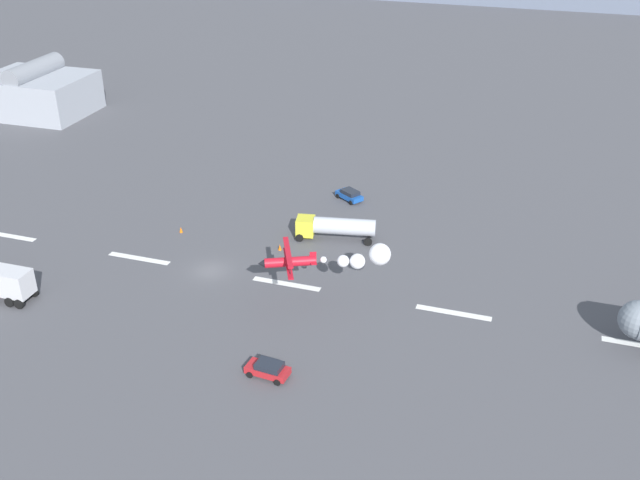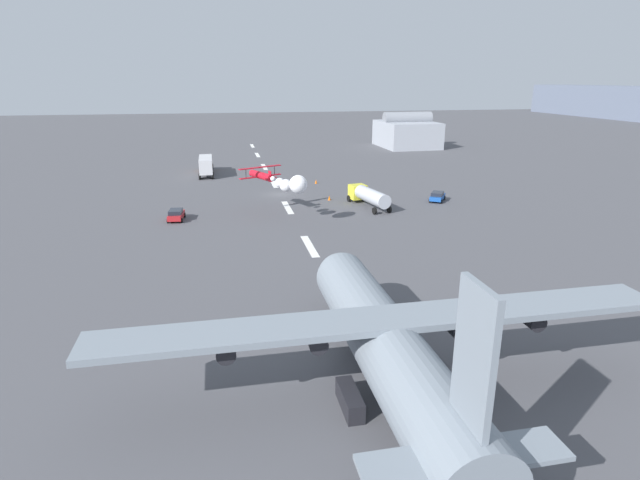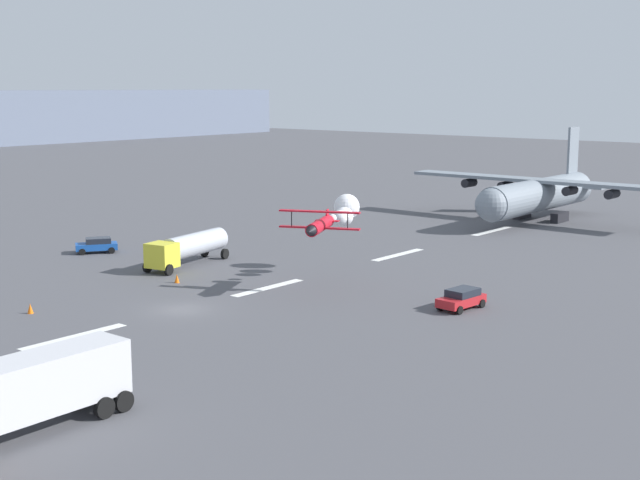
# 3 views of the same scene
# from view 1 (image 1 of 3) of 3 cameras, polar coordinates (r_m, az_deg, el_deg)

# --- Properties ---
(ground_plane) EXTENTS (440.00, 440.00, 0.00)m
(ground_plane) POSITION_cam_1_polar(r_m,az_deg,el_deg) (86.63, -8.47, -2.37)
(ground_plane) COLOR #4C4C51
(ground_plane) RESTS_ON ground
(runway_stripe_2) EXTENTS (8.00, 0.90, 0.01)m
(runway_stripe_2) POSITION_cam_1_polar(r_m,az_deg,el_deg) (101.44, -23.01, 0.31)
(runway_stripe_2) COLOR white
(runway_stripe_2) RESTS_ON ground
(runway_stripe_3) EXTENTS (8.00, 0.90, 0.01)m
(runway_stripe_3) POSITION_cam_1_polar(r_m,az_deg,el_deg) (90.85, -13.83, -1.39)
(runway_stripe_3) COLOR white
(runway_stripe_3) RESTS_ON ground
(runway_stripe_4) EXTENTS (8.00, 0.90, 0.01)m
(runway_stripe_4) POSITION_cam_1_polar(r_m,az_deg,el_deg) (83.25, -2.61, -3.41)
(runway_stripe_4) COLOR white
(runway_stripe_4) RESTS_ON ground
(runway_stripe_5) EXTENTS (8.00, 0.90, 0.01)m
(runway_stripe_5) POSITION_cam_1_polar(r_m,az_deg,el_deg) (79.49, 10.30, -5.56)
(runway_stripe_5) COLOR white
(runway_stripe_5) RESTS_ON ground
(stunt_biplane_red) EXTENTS (13.04, 8.38, 2.52)m
(stunt_biplane_red) POSITION_cam_1_polar(r_m,az_deg,el_deg) (77.24, 2.23, -1.39)
(stunt_biplane_red) COLOR red
(fuel_tanker_truck) EXTENTS (10.15, 4.46, 2.90)m
(fuel_tanker_truck) POSITION_cam_1_polar(r_m,az_deg,el_deg) (91.80, 1.14, 1.05)
(fuel_tanker_truck) COLOR yellow
(fuel_tanker_truck) RESTS_ON ground
(followme_car_yellow) EXTENTS (4.21, 2.32, 1.52)m
(followme_car_yellow) POSITION_cam_1_polar(r_m,az_deg,el_deg) (69.33, -4.04, -9.93)
(followme_car_yellow) COLOR #B21E23
(followme_car_yellow) RESTS_ON ground
(airport_staff_sedan) EXTENTS (4.37, 3.75, 1.52)m
(airport_staff_sedan) POSITION_cam_1_polar(r_m,az_deg,el_deg) (102.80, 2.30, 3.53)
(airport_staff_sedan) COLOR #194CA5
(airport_staff_sedan) RESTS_ON ground
(hangar_building) EXTENTS (18.75, 14.80, 9.76)m
(hangar_building) POSITION_cam_1_polar(r_m,az_deg,el_deg) (147.23, -21.01, 10.62)
(hangar_building) COLOR #9EA3AD
(hangar_building) RESTS_ON ground
(traffic_cone_near) EXTENTS (0.44, 0.44, 0.75)m
(traffic_cone_near) POSITION_cam_1_polar(r_m,az_deg,el_deg) (95.72, -10.72, 0.79)
(traffic_cone_near) COLOR orange
(traffic_cone_near) RESTS_ON ground
(traffic_cone_far) EXTENTS (0.44, 0.44, 0.75)m
(traffic_cone_far) POSITION_cam_1_polar(r_m,az_deg,el_deg) (90.03, -3.13, -0.56)
(traffic_cone_far) COLOR orange
(traffic_cone_far) RESTS_ON ground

